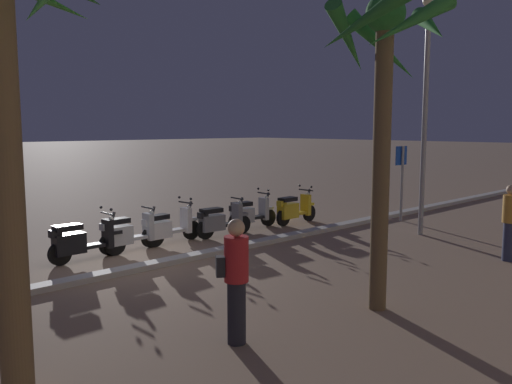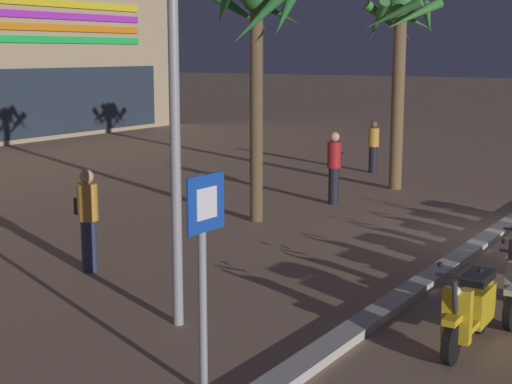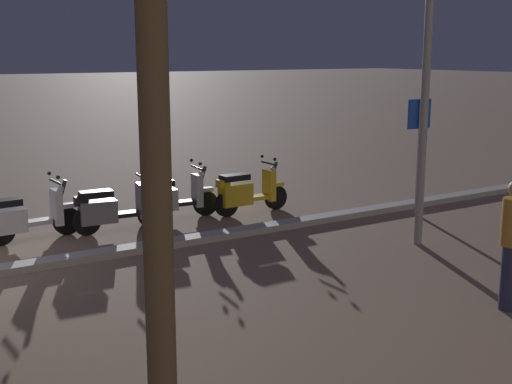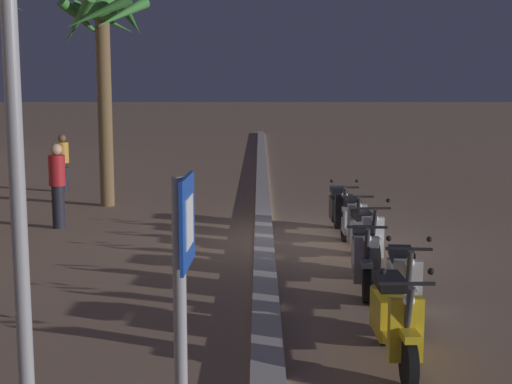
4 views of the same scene
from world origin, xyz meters
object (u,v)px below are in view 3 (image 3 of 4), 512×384
scooter_white_gap_after_mid (23,217)px  crossing_sign (419,143)px  scooter_yellow_last_in_row (246,192)px  scooter_silver_mid_centre (172,198)px  scooter_grey_far_back (112,209)px  street_lamp (429,10)px

scooter_white_gap_after_mid → crossing_sign: 7.83m
scooter_yellow_last_in_row → scooter_white_gap_after_mid: bearing=-4.1°
scooter_yellow_last_in_row → crossing_sign: size_ratio=0.73×
scooter_silver_mid_centre → scooter_white_gap_after_mid: same height
scooter_grey_far_back → scooter_white_gap_after_mid: size_ratio=0.96×
crossing_sign → scooter_yellow_last_in_row: bearing=-33.7°
scooter_yellow_last_in_row → scooter_grey_far_back: scooter_yellow_last_in_row is taller
scooter_white_gap_after_mid → scooter_silver_mid_centre: bearing=-178.7°
scooter_grey_far_back → scooter_white_gap_after_mid: 1.59m
street_lamp → scooter_white_gap_after_mid: bearing=-33.5°
scooter_silver_mid_centre → street_lamp: (-2.91, 3.94, 3.55)m
scooter_grey_far_back → scooter_silver_mid_centre: bearing=-167.4°
scooter_grey_far_back → scooter_white_gap_after_mid: (1.57, -0.24, -0.00)m
scooter_white_gap_after_mid → street_lamp: 7.88m
scooter_yellow_last_in_row → scooter_silver_mid_centre: (1.52, -0.39, -0.01)m
scooter_silver_mid_centre → street_lamp: street_lamp is taller
scooter_grey_far_back → street_lamp: bearing=139.7°
scooter_grey_far_back → crossing_sign: size_ratio=0.74×
scooter_white_gap_after_mid → street_lamp: bearing=146.5°
scooter_white_gap_after_mid → crossing_sign: crossing_sign is taller
scooter_grey_far_back → street_lamp: (-4.29, 3.63, 3.56)m
scooter_silver_mid_centre → scooter_white_gap_after_mid: 2.95m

